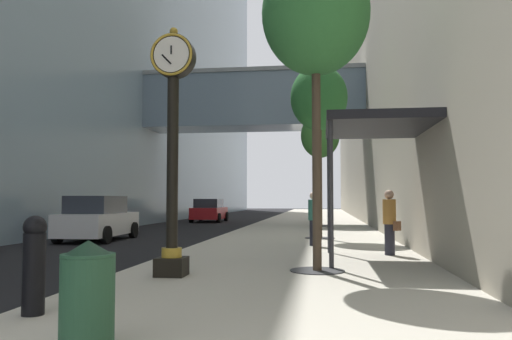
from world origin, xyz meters
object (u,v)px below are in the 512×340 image
object	(u,v)px
bollard_third	(172,232)
trash_bin	(87,293)
street_tree_mid_far	(320,137)
street_clock	(173,137)
street_tree_near	(316,16)
car_white_mid	(98,219)
car_red_near	(209,211)
street_tree_mid_near	(319,99)
pedestrian_by_clock	(314,217)
bollard_nearest	(34,263)
pedestrian_walking	(390,221)

from	to	relation	value
bollard_third	trash_bin	size ratio (longest dim) A/B	1.18
street_tree_mid_far	trash_bin	size ratio (longest dim) A/B	5.78
street_clock	trash_bin	world-z (taller)	street_clock
street_tree_near	car_white_mid	bearing A→B (deg)	135.96
trash_bin	car_red_near	bearing A→B (deg)	100.54
street_clock	bollard_third	world-z (taller)	street_clock
street_clock	car_white_mid	world-z (taller)	street_clock
street_tree_mid_near	trash_bin	distance (m)	15.15
street_tree_near	trash_bin	world-z (taller)	street_tree_near
street_clock	trash_bin	distance (m)	5.14
trash_bin	street_clock	bearing A→B (deg)	97.05
trash_bin	car_red_near	distance (m)	30.57
car_red_near	street_tree_near	bearing A→B (deg)	-72.39
street_clock	pedestrian_by_clock	xyz separation A→B (m)	(2.56, 6.55, -1.74)
bollard_nearest	street_tree_mid_near	size ratio (longest dim) A/B	0.19
street_tree_near	pedestrian_by_clock	bearing A→B (deg)	91.72
street_tree_mid_near	pedestrian_by_clock	world-z (taller)	street_tree_mid_near
bollard_nearest	trash_bin	bearing A→B (deg)	-44.30
car_red_near	pedestrian_walking	bearing A→B (deg)	-65.68
street_clock	bollard_third	bearing A→B (deg)	106.79
street_tree_mid_far	car_red_near	world-z (taller)	street_tree_mid_far
trash_bin	bollard_third	bearing A→B (deg)	100.57
pedestrian_walking	car_red_near	size ratio (longest dim) A/B	0.40
bollard_nearest	car_red_near	distance (m)	29.06
pedestrian_walking	pedestrian_by_clock	distance (m)	3.09
street_tree_mid_far	pedestrian_walking	size ratio (longest dim) A/B	3.60
bollard_third	pedestrian_by_clock	distance (m)	5.21
street_tree_mid_far	car_red_near	bearing A→B (deg)	137.03
pedestrian_walking	car_red_near	distance (m)	23.26
bollard_third	car_red_near	xyz separation A→B (m)	(-4.25, 22.85, -0.01)
street_clock	bollard_nearest	world-z (taller)	street_clock
bollard_nearest	bollard_third	bearing A→B (deg)	90.00
trash_bin	car_white_mid	world-z (taller)	car_white_mid
street_tree_near	pedestrian_by_clock	xyz separation A→B (m)	(-0.17, 5.54, -4.36)
street_clock	street_tree_near	size ratio (longest dim) A/B	0.73
street_tree_mid_far	car_white_mid	size ratio (longest dim) A/B	1.43
car_red_near	car_white_mid	xyz separation A→B (m)	(-0.68, -16.25, 0.04)
street_clock	street_tree_near	bearing A→B (deg)	20.25
street_tree_mid_far	trash_bin	world-z (taller)	street_tree_mid_far
car_red_near	street_clock	bearing A→B (deg)	-78.82
pedestrian_by_clock	car_white_mid	xyz separation A→B (m)	(-8.25, 2.60, -0.20)
bollard_nearest	street_tree_mid_far	size ratio (longest dim) A/B	0.20
bollard_third	pedestrian_by_clock	size ratio (longest dim) A/B	0.74
pedestrian_walking	car_red_near	xyz separation A→B (m)	(-9.58, 21.19, -0.25)
street_tree_mid_far	pedestrian_by_clock	world-z (taller)	street_tree_mid_far
street_clock	trash_bin	size ratio (longest dim) A/B	4.55
trash_bin	pedestrian_by_clock	xyz separation A→B (m)	(1.98, 11.21, 0.35)
street_tree_mid_near	trash_bin	xyz separation A→B (m)	(-2.15, -14.26, -4.65)
street_tree_mid_far	pedestrian_by_clock	xyz separation A→B (m)	(-0.17, -11.64, -3.93)
bollard_third	pedestrian_by_clock	bearing A→B (deg)	50.30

